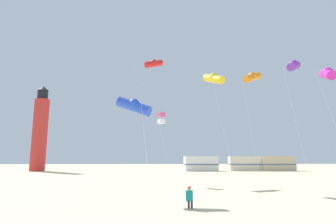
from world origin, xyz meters
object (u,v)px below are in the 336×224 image
(rv_van_cream, at_px, (245,164))
(kite_tube_scarlet, at_px, (154,64))
(kite_tube_violet, at_px, (294,66))
(kite_tube_gold, at_px, (214,78))
(lighthouse_distant, at_px, (40,130))
(kite_tube_orange, at_px, (252,77))
(kite_tube_magenta, at_px, (328,74))
(kite_tube_blue, at_px, (134,106))
(rv_van_white, at_px, (201,164))
(kite_flyer_standing, at_px, (190,197))
(kite_box_rainbow, at_px, (161,118))
(rv_van_tan, at_px, (277,164))

(rv_van_cream, bearing_deg, kite_tube_scarlet, -125.24)
(kite_tube_violet, height_order, kite_tube_gold, kite_tube_violet)
(lighthouse_distant, bearing_deg, kite_tube_scarlet, -46.51)
(kite_tube_orange, relative_size, rv_van_cream, 1.70)
(kite_tube_magenta, distance_m, kite_tube_blue, 14.72)
(rv_van_white, relative_size, rv_van_cream, 1.01)
(kite_flyer_standing, xyz_separation_m, kite_tube_orange, (7.62, 10.92, 9.78))
(kite_tube_blue, distance_m, kite_box_rainbow, 9.50)
(kite_tube_orange, distance_m, kite_box_rainbow, 9.88)
(kite_tube_violet, height_order, kite_box_rainbow, kite_tube_violet)
(kite_box_rainbow, bearing_deg, kite_tube_blue, -102.16)
(kite_tube_violet, bearing_deg, kite_tube_blue, -162.56)
(kite_flyer_standing, xyz_separation_m, kite_box_rainbow, (-1.26, 12.95, 5.95))
(kite_tube_violet, relative_size, kite_tube_orange, 1.02)
(kite_tube_magenta, bearing_deg, kite_box_rainbow, 146.68)
(kite_tube_violet, height_order, lighthouse_distant, lighthouse_distant)
(kite_tube_scarlet, relative_size, kite_tube_magenta, 1.48)
(kite_tube_blue, height_order, lighthouse_distant, lighthouse_distant)
(kite_tube_violet, height_order, rv_van_white, kite_tube_violet)
(kite_tube_gold, distance_m, kite_tube_magenta, 8.83)
(kite_tube_blue, distance_m, lighthouse_distant, 41.83)
(kite_tube_magenta, bearing_deg, rv_van_white, 97.20)
(kite_tube_orange, height_order, rv_van_cream, kite_tube_orange)
(kite_tube_orange, xyz_separation_m, kite_box_rainbow, (-8.88, 2.03, -3.83))
(kite_box_rainbow, relative_size, lighthouse_distant, 0.42)
(kite_tube_violet, height_order, kite_tube_blue, kite_tube_violet)
(lighthouse_distant, relative_size, rv_van_white, 2.55)
(rv_van_cream, bearing_deg, kite_flyer_standing, -109.85)
(kite_flyer_standing, relative_size, kite_box_rainbow, 0.16)
(lighthouse_distant, height_order, rv_van_cream, lighthouse_distant)
(kite_flyer_standing, distance_m, lighthouse_distant, 47.18)
(rv_van_white, bearing_deg, kite_tube_blue, -110.03)
(lighthouse_distant, height_order, rv_van_tan, lighthouse_distant)
(kite_flyer_standing, relative_size, kite_tube_orange, 0.10)
(kite_tube_violet, relative_size, kite_tube_magenta, 1.18)
(kite_flyer_standing, distance_m, kite_tube_gold, 13.06)
(kite_tube_orange, height_order, rv_van_tan, kite_tube_orange)
(kite_tube_violet, relative_size, rv_van_white, 1.71)
(kite_tube_violet, bearing_deg, kite_tube_gold, 172.20)
(kite_flyer_standing, bearing_deg, kite_tube_magenta, -143.06)
(kite_tube_gold, distance_m, rv_van_cream, 34.14)
(kite_tube_gold, xyz_separation_m, kite_box_rainbow, (-4.61, 4.08, -3.03))
(kite_tube_gold, distance_m, lighthouse_distant, 41.58)
(kite_tube_gold, xyz_separation_m, kite_tube_magenta, (7.80, -4.08, -0.75))
(kite_tube_magenta, xyz_separation_m, kite_tube_orange, (-3.54, 6.13, 1.55))
(kite_tube_scarlet, relative_size, lighthouse_distant, 0.84)
(kite_tube_gold, bearing_deg, lighthouse_distant, 132.25)
(kite_tube_scarlet, bearing_deg, kite_tube_violet, -32.91)
(kite_tube_blue, xyz_separation_m, kite_box_rainbow, (2.00, 9.27, 0.51))
(kite_tube_gold, relative_size, kite_tube_magenta, 1.08)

